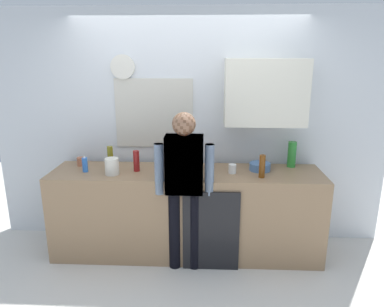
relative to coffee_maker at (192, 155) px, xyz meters
The scene contains 17 objects.
ground_plane 1.15m from the coffee_maker, 97.97° to the right, with size 8.00×8.00×0.00m, color silver.
kitchen_counter 0.62m from the coffee_maker, 118.46° to the right, with size 2.83×0.64×0.93m, color #937251.
dishwasher_panel 0.82m from the coffee_maker, 64.58° to the right, with size 0.56×0.02×0.84m, color black.
back_wall_assembly 0.41m from the coffee_maker, 81.67° to the left, with size 4.43×0.42×2.60m.
coffee_maker is the anchor object (origin of this frame).
bottle_red_vinegar 0.59m from the coffee_maker, 169.28° to the right, with size 0.06×0.06×0.22m, color maroon.
bottle_amber_beer 0.75m from the coffee_maker, 19.71° to the right, with size 0.06×0.06×0.23m, color brown.
bottle_olive_oil 0.86m from the coffee_maker, behind, with size 0.06×0.06×0.25m, color olive.
bottle_dark_sauce 0.25m from the coffee_maker, 149.27° to the left, with size 0.06×0.06×0.18m, color black.
bottle_clear_soda 1.08m from the coffee_maker, ahead, with size 0.09×0.09×0.28m, color #2D8C33.
cup_white_mug 0.45m from the coffee_maker, 17.67° to the right, with size 0.08×0.08×0.10m, color white.
cup_terracotta_mug 1.23m from the coffee_maker, behind, with size 0.08×0.08×0.09m, color #B26647.
mixing_bowl 0.72m from the coffee_maker, ahead, with size 0.22×0.22×0.08m, color #4C72A5.
dish_soap 1.12m from the coffee_maker, behind, with size 0.06×0.06×0.18m.
storage_canister 0.84m from the coffee_maker, 163.99° to the right, with size 0.14×0.14×0.17m, color silver.
person_at_sink 0.43m from the coffee_maker, 97.97° to the right, with size 0.57×0.22×1.60m.
person_guest 0.43m from the coffee_maker, 97.97° to the right, with size 0.57×0.22×1.60m.
Camera 1 is at (0.22, -3.19, 2.10)m, focal length 33.03 mm.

